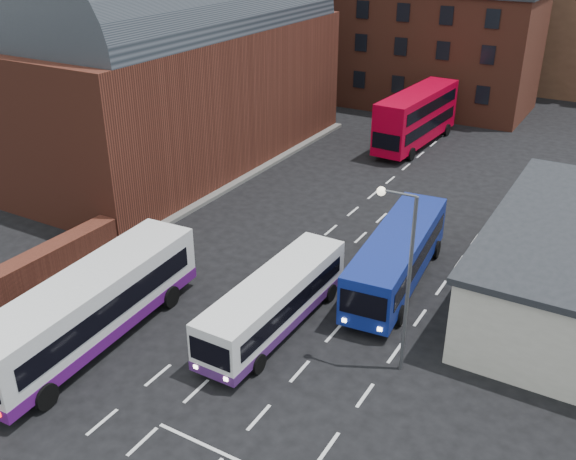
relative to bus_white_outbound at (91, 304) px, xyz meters
The scene contains 10 objects.
ground 4.50m from the bus_white_outbound, ahead, with size 180.00×180.00×0.00m, color black.
railway_station 24.84m from the bus_white_outbound, 118.26° to the left, with size 12.00×28.00×16.00m.
forecourt_wall 6.65m from the bus_white_outbound, 159.53° to the left, with size 1.20×10.00×1.80m, color #602B1E.
brick_terrace 46.47m from the bus_white_outbound, 92.41° to the left, with size 22.00×10.00×11.00m, color brown.
bus_white_outbound is the anchor object (origin of this frame).
bus_white_inbound 8.14m from the bus_white_outbound, 36.98° to the left, with size 2.52×9.77×2.66m.
bus_blue 15.10m from the bus_white_outbound, 49.30° to the left, with size 3.49×11.00×2.95m.
bus_red_double 33.66m from the bus_white_outbound, 85.30° to the left, with size 3.36×11.50×4.55m.
street_lamp 13.66m from the bus_white_outbound, 21.97° to the left, with size 1.64×0.36×8.05m.
pedestrian_beige 2.24m from the bus_white_outbound, 140.64° to the right, with size 0.79×0.62×1.63m, color tan.
Camera 1 is at (15.46, -16.54, 17.21)m, focal length 40.00 mm.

